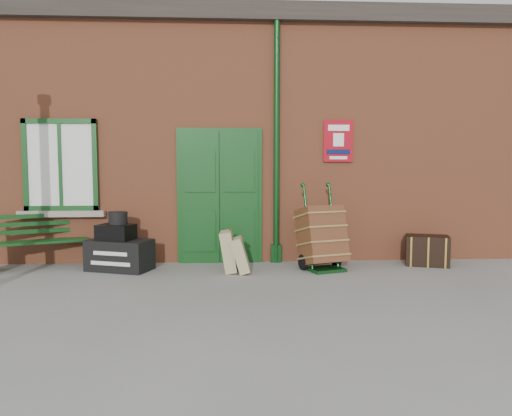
{
  "coord_description": "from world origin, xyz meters",
  "views": [
    {
      "loc": [
        -0.17,
        -6.9,
        1.66
      ],
      "look_at": [
        0.26,
        0.6,
        1.0
      ],
      "focal_mm": 35.0,
      "sensor_mm": 36.0,
      "label": 1
    }
  ],
  "objects": [
    {
      "name": "hatbox",
      "position": [
        -1.88,
        0.96,
        0.82
      ],
      "size": [
        0.37,
        0.37,
        0.19
      ],
      "primitive_type": "cylinder",
      "rotation": [
        0.0,
        0.0,
        -0.34
      ],
      "color": "black",
      "rests_on": "strongbox"
    },
    {
      "name": "ground",
      "position": [
        0.0,
        0.0,
        0.0
      ],
      "size": [
        80.0,
        80.0,
        0.0
      ],
      "primitive_type": "plane",
      "color": "gray",
      "rests_on": "ground"
    },
    {
      "name": "strongbox",
      "position": [
        -1.91,
        0.93,
        0.6
      ],
      "size": [
        0.63,
        0.54,
        0.24
      ],
      "primitive_type": "cube",
      "rotation": [
        0.0,
        0.0,
        -0.34
      ],
      "color": "black",
      "rests_on": "houdini_trunk"
    },
    {
      "name": "houdini_trunk",
      "position": [
        -1.86,
        0.93,
        0.24
      ],
      "size": [
        1.09,
        0.82,
        0.48
      ],
      "primitive_type": "cube",
      "rotation": [
        0.0,
        0.0,
        -0.34
      ],
      "color": "black",
      "rests_on": "ground"
    },
    {
      "name": "porter_trolley",
      "position": [
        1.31,
        0.82,
        0.52
      ],
      "size": [
        0.83,
        0.87,
        1.34
      ],
      "rotation": [
        0.0,
        0.0,
        0.32
      ],
      "color": "#0D3613",
      "rests_on": "ground"
    },
    {
      "name": "suitcase_front",
      "position": [
        0.03,
        0.62,
        0.28
      ],
      "size": [
        0.32,
        0.42,
        0.56
      ],
      "primitive_type": "cube",
      "rotation": [
        0.0,
        -0.28,
        -0.06
      ],
      "color": "tan",
      "rests_on": "ground"
    },
    {
      "name": "dark_trunk",
      "position": [
        3.11,
        1.04,
        0.24
      ],
      "size": [
        0.78,
        0.63,
        0.49
      ],
      "primitive_type": "cube",
      "rotation": [
        0.0,
        0.0,
        -0.31
      ],
      "color": "black",
      "rests_on": "ground"
    },
    {
      "name": "suitcase_back",
      "position": [
        -0.15,
        0.72,
        0.32
      ],
      "size": [
        0.3,
        0.46,
        0.64
      ],
      "primitive_type": "cube",
      "rotation": [
        0.0,
        -0.16,
        -0.06
      ],
      "color": "tan",
      "rests_on": "ground"
    },
    {
      "name": "bench",
      "position": [
        -3.19,
        1.2,
        0.45
      ],
      "size": [
        1.5,
        0.96,
        0.89
      ],
      "rotation": [
        0.0,
        0.0,
        0.39
      ],
      "color": "#113E16",
      "rests_on": "ground"
    },
    {
      "name": "station_building",
      "position": [
        -0.0,
        3.49,
        2.16
      ],
      "size": [
        10.3,
        4.3,
        4.36
      ],
      "color": "#AC5937",
      "rests_on": "ground"
    }
  ]
}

